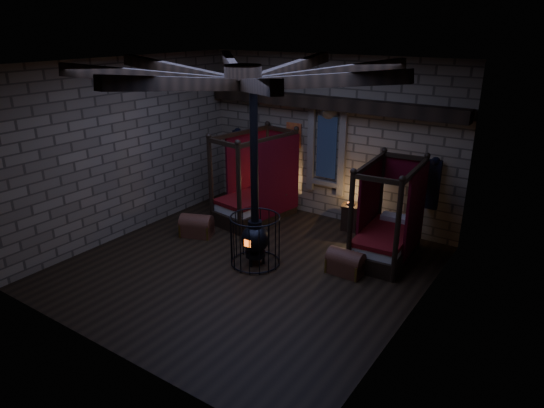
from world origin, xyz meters
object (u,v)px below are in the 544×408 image
Objects in this scene: bed_right at (387,234)px; trunk_left at (197,226)px; trunk_right at (345,263)px; bed_left at (257,197)px; stove at (255,236)px.

bed_right reaches higher than trunk_left.
bed_right is 2.88× the size of trunk_right.
bed_left is 3.15× the size of trunk_right.
bed_left is 1.89m from trunk_left.
trunk_left is 2.13m from stove.
bed_right is (3.71, -0.25, -0.04)m from bed_left.
stove reaches higher than trunk_right.
trunk_right is (3.32, -1.48, -0.32)m from bed_left.
bed_left is at bearing 51.94° from trunk_left.
bed_left is 2.66m from stove.
stove is (1.53, -2.18, 0.08)m from bed_left.
bed_left is 3.72m from bed_right.
bed_left reaches higher than bed_right.
stove is at bearing -158.29° from trunk_right.
bed_right is at bearing -1.52° from trunk_left.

